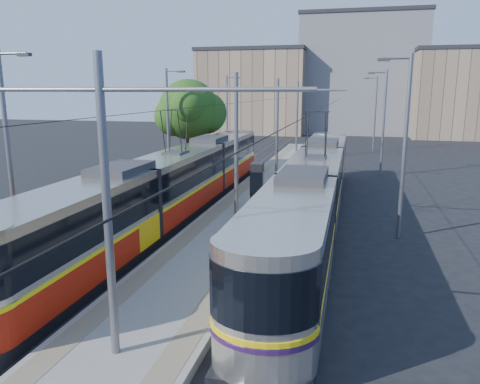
# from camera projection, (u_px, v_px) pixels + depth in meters

# --- Properties ---
(ground) EXTENTS (160.00, 160.00, 0.00)m
(ground) POSITION_uv_depth(u_px,v_px,m) (177.00, 295.00, 15.15)
(ground) COLOR black
(ground) RESTS_ON ground
(platform) EXTENTS (4.00, 50.00, 0.30)m
(platform) POSITION_uv_depth(u_px,v_px,m) (269.00, 187.00, 31.26)
(platform) COLOR gray
(platform) RESTS_ON ground
(tactile_strip_left) EXTENTS (0.70, 50.00, 0.01)m
(tactile_strip_left) POSITION_uv_depth(u_px,v_px,m) (248.00, 184.00, 31.56)
(tactile_strip_left) COLOR gray
(tactile_strip_left) RESTS_ON platform
(tactile_strip_right) EXTENTS (0.70, 50.00, 0.01)m
(tactile_strip_right) POSITION_uv_depth(u_px,v_px,m) (291.00, 186.00, 30.90)
(tactile_strip_right) COLOR gray
(tactile_strip_right) RESTS_ON platform
(rails) EXTENTS (8.71, 70.00, 0.03)m
(rails) POSITION_uv_depth(u_px,v_px,m) (269.00, 189.00, 31.29)
(rails) COLOR gray
(rails) RESTS_ON ground
(track_arrow) EXTENTS (1.20, 5.00, 0.01)m
(track_arrow) POSITION_uv_depth(u_px,v_px,m) (17.00, 326.00, 13.13)
(track_arrow) COLOR silver
(track_arrow) RESTS_ON ground
(tram_left) EXTENTS (2.43, 29.73, 5.50)m
(tram_left) POSITION_uv_depth(u_px,v_px,m) (177.00, 183.00, 24.56)
(tram_left) COLOR black
(tram_left) RESTS_ON ground
(tram_right) EXTENTS (2.43, 28.30, 5.50)m
(tram_right) POSITION_uv_depth(u_px,v_px,m) (314.00, 187.00, 22.78)
(tram_right) COLOR black
(tram_right) RESTS_ON ground
(catenary) EXTENTS (9.20, 70.00, 7.00)m
(catenary) POSITION_uv_depth(u_px,v_px,m) (261.00, 124.00, 27.63)
(catenary) COLOR slate
(catenary) RESTS_ON platform
(street_lamps) EXTENTS (15.18, 38.22, 8.00)m
(street_lamps) POSITION_uv_depth(u_px,v_px,m) (279.00, 123.00, 34.21)
(street_lamps) COLOR slate
(street_lamps) RESTS_ON ground
(shelter) EXTENTS (0.79, 1.16, 2.43)m
(shelter) POSITION_uv_depth(u_px,v_px,m) (257.00, 184.00, 25.02)
(shelter) COLOR black
(shelter) RESTS_ON platform
(tree) EXTENTS (5.06, 4.68, 7.35)m
(tree) POSITION_uv_depth(u_px,v_px,m) (193.00, 111.00, 35.96)
(tree) COLOR #382314
(tree) RESTS_ON ground
(building_left) EXTENTS (16.32, 12.24, 12.67)m
(building_left) POSITION_uv_depth(u_px,v_px,m) (255.00, 91.00, 73.09)
(building_left) COLOR gray
(building_left) RESTS_ON ground
(building_centre) EXTENTS (18.36, 14.28, 17.66)m
(building_centre) POSITION_uv_depth(u_px,v_px,m) (361.00, 75.00, 72.68)
(building_centre) COLOR slate
(building_centre) RESTS_ON ground
(building_right) EXTENTS (14.28, 10.20, 12.14)m
(building_right) POSITION_uv_depth(u_px,v_px,m) (465.00, 94.00, 64.35)
(building_right) COLOR gray
(building_right) RESTS_ON ground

